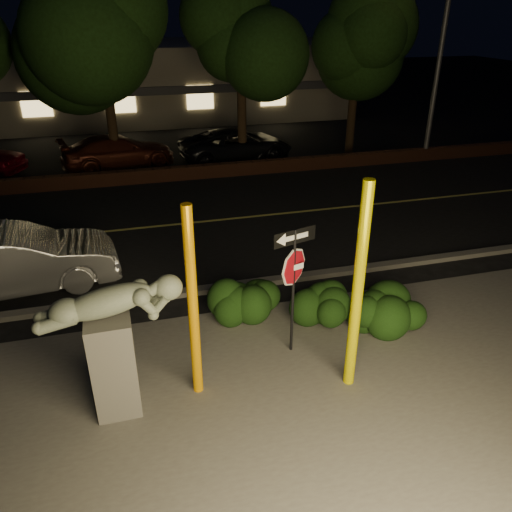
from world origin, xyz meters
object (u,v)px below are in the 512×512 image
Objects in this scene: signpost at (294,268)px; parked_car_dark at (236,145)px; parked_car_darkred at (118,152)px; streetlight at (444,6)px; yellow_pole_right at (358,291)px; yellow_pole_left at (193,306)px; sculpture at (112,335)px; silver_sedan at (13,261)px.

signpost reaches higher than parked_car_dark.
parked_car_darkred is (-2.79, 13.23, -1.12)m from signpost.
streetlight reaches higher than parked_car_darkred.
yellow_pole_right is at bearing -74.98° from signpost.
signpost is at bearing 18.80° from yellow_pole_left.
silver_sedan is (-2.16, 4.48, -0.68)m from sculpture.
sculpture is 0.49× the size of parked_car_dark.
streetlight is 2.23× the size of parked_car_darkred.
streetlight is (11.34, 11.50, 4.18)m from yellow_pole_left.
parked_car_darkred is at bearing 87.86° from sculpture.
yellow_pole_right is (2.52, -0.48, 0.15)m from yellow_pole_left.
yellow_pole_right reaches higher than parked_car_darkred.
streetlight is 2.20× the size of silver_sedan.
silver_sedan is at bearing 152.90° from parked_car_darkred.
parked_car_darkred is at bearing -21.32° from silver_sedan.
yellow_pole_left is at bearing 2.80° from sculpture.
parked_car_dark is (-7.49, 2.13, -5.19)m from streetlight.
yellow_pole_left is 0.34× the size of streetlight.
sculpture is 0.23× the size of streetlight.
silver_sedan is at bearing 128.54° from signpost.
yellow_pole_right is at bearing 168.19° from parked_car_dark.
parked_car_dark is at bearing 65.41° from signpost.
yellow_pole_right is 1.47× the size of signpost.
yellow_pole_right reaches higher than yellow_pole_left.
yellow_pole_right is at bearing -6.92° from sculpture.
sculpture reaches higher than silver_sedan.
parked_car_darkred is at bearing 103.54° from yellow_pole_right.
sculpture is 14.64m from parked_car_dark.
sculpture reaches higher than parked_car_darkred.
parked_car_dark is at bearing -105.24° from parked_car_darkred.
sculpture is at bearing -160.91° from silver_sedan.
yellow_pole_right is at bearing -149.82° from streetlight.
signpost reaches higher than sculpture.
streetlight reaches higher than signpost.
yellow_pole_left is 0.75× the size of silver_sedan.
signpost is 3.20m from sculpture.
yellow_pole_left is 0.76× the size of parked_car_darkred.
yellow_pole_right reaches higher than silver_sedan.
streetlight is 17.15m from silver_sedan.
streetlight is at bearing -113.34° from parked_car_darkred.
sculpture is at bearing 153.20° from parked_car_dark.
parked_car_dark is at bearing 84.61° from yellow_pole_right.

